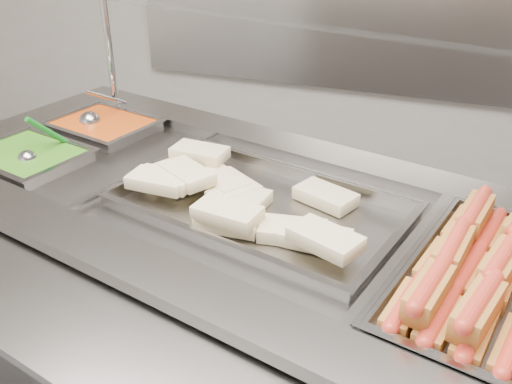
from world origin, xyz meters
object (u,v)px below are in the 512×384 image
(steam_counter, at_px, (242,333))
(pan_wraps, at_px, (259,211))
(sneeze_guard, at_px, (289,30))
(serving_spoon, at_px, (31,154))
(pan_hotdogs, at_px, (496,297))
(ladle, at_px, (91,120))

(steam_counter, height_order, pan_wraps, pan_wraps)
(sneeze_guard, distance_m, serving_spoon, 0.86)
(pan_hotdogs, xyz_separation_m, pan_wraps, (-0.59, 0.14, 0.02))
(pan_hotdogs, bearing_deg, ladle, 160.69)
(serving_spoon, bearing_deg, pan_wraps, -1.10)
(pan_hotdogs, relative_size, serving_spoon, 3.63)
(steam_counter, xyz_separation_m, pan_wraps, (0.06, -0.02, 0.46))
(pan_hotdogs, distance_m, serving_spoon, 1.34)
(steam_counter, bearing_deg, serving_spoon, -179.92)
(pan_wraps, height_order, serving_spoon, serving_spoon)
(sneeze_guard, distance_m, ladle, 0.84)
(steam_counter, distance_m, ladle, 0.90)
(pan_wraps, height_order, ladle, ladle)
(sneeze_guard, xyz_separation_m, serving_spoon, (-0.74, -0.23, -0.38))
(steam_counter, height_order, ladle, ladle)
(pan_hotdogs, xyz_separation_m, ladle, (-1.34, 0.47, 0.05))
(pan_hotdogs, distance_m, ladle, 1.42)
(ladle, xyz_separation_m, serving_spoon, (0.00, -0.31, 0.00))
(pan_wraps, relative_size, serving_spoon, 4.46)
(ladle, height_order, serving_spoon, serving_spoon)
(pan_hotdogs, relative_size, pan_wraps, 0.81)
(pan_wraps, xyz_separation_m, ladle, (-0.75, 0.33, 0.04))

